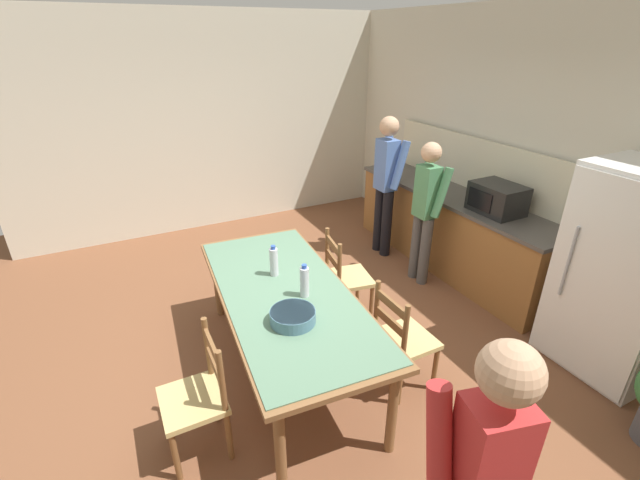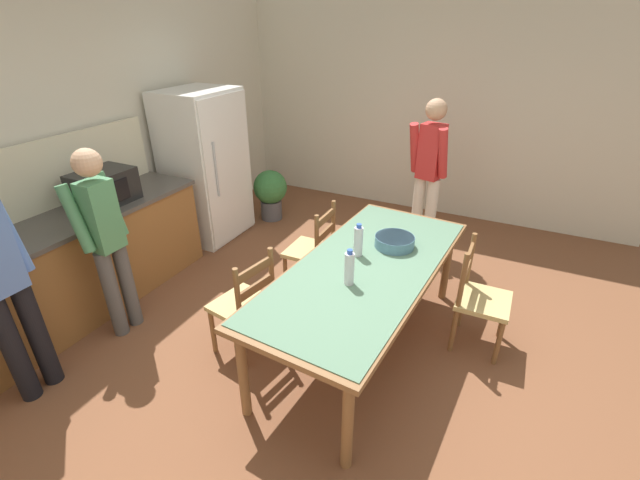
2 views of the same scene
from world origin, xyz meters
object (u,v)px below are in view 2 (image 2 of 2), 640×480
Objects in this scene: microwave at (104,187)px; bottle_near_centre at (349,268)px; bottle_off_centre at (358,241)px; potted_plant at (270,191)px; refrigerator at (206,167)px; chair_side_far_left at (245,305)px; chair_side_near_right at (479,298)px; chair_side_far_right at (313,250)px; person_at_counter at (105,236)px; serving_bowl at (395,241)px; dining_table at (365,274)px; person_by_table at (429,168)px.

bottle_near_centre is at bearing -91.56° from microwave.
bottle_off_centre is 2.60m from potted_plant.
refrigerator reaches higher than chair_side_far_left.
bottle_off_centre is 0.30× the size of chair_side_near_right.
microwave is 0.55× the size of chair_side_far_left.
chair_side_far_right is 1.79m from person_at_counter.
potted_plant is (1.39, 2.82, -0.06)m from chair_side_near_right.
person_at_counter is at bearing 112.37° from chair_side_near_right.
chair_side_far_left is (-0.57, 0.70, -0.45)m from bottle_off_centre.
microwave reaches higher than bottle_off_centre.
chair_side_far_right reaches higher than serving_bowl.
serving_bowl reaches higher than potted_plant.
serving_bowl is 0.48× the size of potted_plant.
potted_plant is at bearing 47.52° from dining_table.
person_at_counter is at bearing 101.83° from bottle_near_centre.
bottle_off_centre is 0.40× the size of potted_plant.
person_at_counter is (-1.12, 2.74, 0.46)m from chair_side_near_right.
person_at_counter is 3.27m from person_by_table.
chair_side_near_right is at bearing 128.48° from chair_side_far_left.
bottle_near_centre is (-0.28, 0.02, 0.20)m from dining_table.
refrigerator is 2.64m from serving_bowl.
serving_bowl is (-0.75, -2.54, -0.04)m from refrigerator.
person_at_counter reaches higher than dining_table.
refrigerator is 2.53m from bottle_off_centre.
person_by_table is at bearing -71.17° from refrigerator.
serving_bowl is 0.19× the size of person_by_table.
serving_bowl is 0.35× the size of chair_side_far_right.
chair_side_far_left is 1.23m from person_at_counter.
serving_bowl is at bearing -106.47° from refrigerator.
refrigerator reaches higher than serving_bowl.
refrigerator is at bearing 66.39° from bottle_off_centre.
person_by_table is at bearing -48.32° from microwave.
serving_bowl is 0.94m from chair_side_far_right.
potted_plant is at bearing -31.49° from refrigerator.
bottle_near_centre is 0.30× the size of chair_side_near_right.
dining_table is 2.54× the size of chair_side_far_right.
serving_bowl is at bearing -39.00° from bottle_off_centre.
refrigerator is at bearing -124.53° from chair_side_far_left.
bottle_off_centre is at bearing 54.28° from chair_side_far_right.
chair_side_far_left is at bearing -98.13° from microwave.
chair_side_far_left is at bearing 118.84° from dining_table.
chair_side_far_left is (-0.89, 1.62, 0.00)m from chair_side_near_right.
bottle_off_centre is at bearing -156.25° from person_at_counter.
chair_side_far_right is at bearing -13.76° from person_by_table.
chair_side_near_right is 3.14m from potted_plant.
chair_side_far_right and chair_side_near_right have the same top height.
person_at_counter is (-1.25, 1.20, 0.46)m from chair_side_far_right.
bottle_near_centre reaches higher than chair_side_far_left.
chair_side_near_right is at bearing 42.08° from person_by_table.
potted_plant is at bearing 47.82° from bottle_off_centre.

